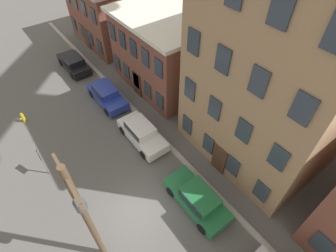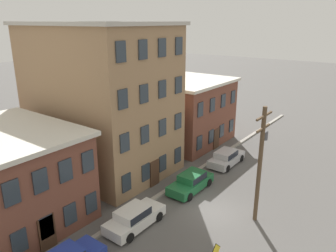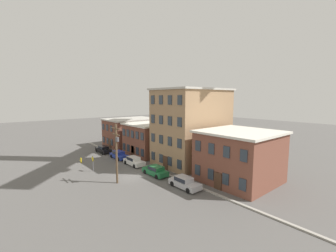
# 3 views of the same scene
# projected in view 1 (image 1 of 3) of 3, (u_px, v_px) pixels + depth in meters

# --- Properties ---
(ground_plane) EXTENTS (200.00, 200.00, 0.00)m
(ground_plane) POSITION_uv_depth(u_px,v_px,m) (139.00, 212.00, 15.75)
(ground_plane) COLOR #565451
(kerb_strip) EXTENTS (56.00, 0.36, 0.16)m
(kerb_strip) POSITION_uv_depth(u_px,v_px,m) (196.00, 173.00, 17.56)
(kerb_strip) COLOR #9E998E
(kerb_strip) RESTS_ON ground_plane
(apartment_corner) EXTENTS (8.99, 11.86, 6.50)m
(apartment_corner) POSITION_uv_depth(u_px,v_px,m) (131.00, 5.00, 29.08)
(apartment_corner) COLOR brown
(apartment_corner) RESTS_ON ground_plane
(apartment_midblock) EXTENTS (8.94, 10.10, 6.34)m
(apartment_midblock) POSITION_uv_depth(u_px,v_px,m) (181.00, 45.00, 23.18)
(apartment_midblock) COLOR brown
(apartment_midblock) RESTS_ON ground_plane
(apartment_far) EXTENTS (9.30, 12.23, 13.06)m
(apartment_far) POSITION_uv_depth(u_px,v_px,m) (303.00, 57.00, 15.63)
(apartment_far) COLOR #9E7A56
(apartment_far) RESTS_ON ground_plane
(car_black) EXTENTS (4.40, 1.92, 1.43)m
(car_black) POSITION_uv_depth(u_px,v_px,m) (74.00, 63.00, 25.64)
(car_black) COLOR black
(car_black) RESTS_ON ground_plane
(car_blue) EXTENTS (4.40, 1.92, 1.43)m
(car_blue) POSITION_uv_depth(u_px,v_px,m) (107.00, 94.00, 22.27)
(car_blue) COLOR #233899
(car_blue) RESTS_ON ground_plane
(car_white) EXTENTS (4.40, 1.92, 1.43)m
(car_white) POSITION_uv_depth(u_px,v_px,m) (142.00, 132.00, 19.23)
(car_white) COLOR silver
(car_white) RESTS_ON ground_plane
(car_green) EXTENTS (4.40, 1.92, 1.43)m
(car_green) POSITION_uv_depth(u_px,v_px,m) (198.00, 199.00, 15.53)
(car_green) COLOR #1E6638
(car_green) RESTS_ON ground_plane
(caution_sign) EXTENTS (1.02, 0.08, 2.52)m
(caution_sign) POSITION_uv_depth(u_px,v_px,m) (41.00, 158.00, 16.43)
(caution_sign) COLOR slate
(caution_sign) RESTS_ON ground_plane
(utility_pole) EXTENTS (2.40, 0.44, 8.06)m
(utility_pole) POSITION_uv_depth(u_px,v_px,m) (86.00, 217.00, 10.82)
(utility_pole) COLOR brown
(utility_pole) RESTS_ON ground_plane
(fire_hydrant) EXTENTS (0.24, 0.34, 0.96)m
(fire_hydrant) POSITION_uv_depth(u_px,v_px,m) (23.00, 117.00, 20.69)
(fire_hydrant) COLOR yellow
(fire_hydrant) RESTS_ON ground_plane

